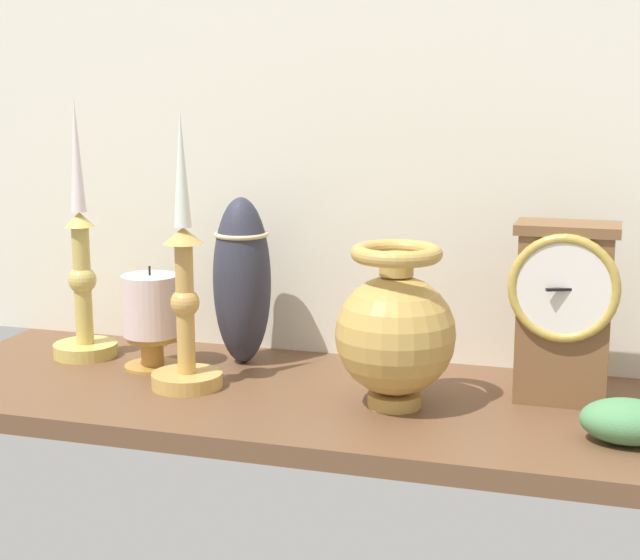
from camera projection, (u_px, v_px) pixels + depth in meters
ground_plane at (308, 401)px, 121.69cm from camera, size 100.00×36.00×2.40cm
back_wall at (350, 116)px, 132.33cm from camera, size 120.00×2.00×65.00cm
mantel_clock at (564, 309)px, 115.77cm from camera, size 12.55×8.77×21.20cm
candlestick_tall_left at (185, 302)px, 121.30cm from camera, size 8.78×8.78×34.10cm
candlestick_tall_center at (82, 281)px, 135.07cm from camera, size 8.73×8.73×35.52cm
brass_vase_bulbous at (395, 330)px, 114.30cm from camera, size 13.95×13.95×19.03cm
pillar_candle_front at (151, 315)px, 130.38cm from camera, size 7.43×7.43×13.60cm
tall_ceramic_vase at (242, 280)px, 131.86cm from camera, size 7.69×7.69×22.31cm
ivy_sprig at (627, 422)px, 103.91cm from camera, size 9.85×6.89×4.76cm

